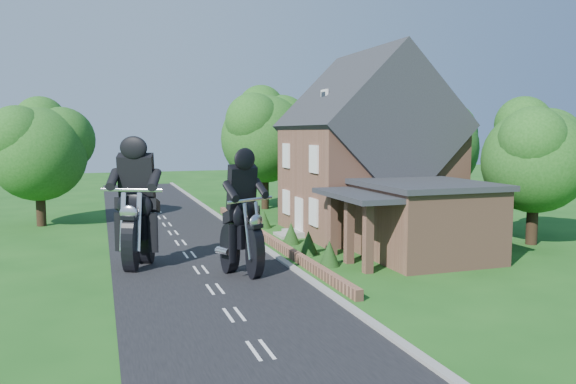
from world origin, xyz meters
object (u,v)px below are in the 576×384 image
object	(u,v)px
garden_wall	(267,238)
annex	(422,219)
house	(367,155)
motorcycle_follow	(138,249)
motorcycle_lead	(242,257)

from	to	relation	value
garden_wall	annex	bearing A→B (deg)	-46.16
house	motorcycle_follow	world-z (taller)	house
house	motorcycle_follow	xyz separation A→B (m)	(-12.88, -4.82, -3.52)
house	annex	bearing A→B (deg)	-95.24
garden_wall	house	size ratio (longest dim) A/B	2.15
house	motorcycle_lead	size ratio (longest dim) A/B	6.32
garden_wall	motorcycle_lead	size ratio (longest dim) A/B	13.57
motorcycle_lead	motorcycle_follow	bearing A→B (deg)	-65.37
motorcycle_follow	annex	bearing A→B (deg)	-161.66
house	motorcycle_lead	world-z (taller)	house
garden_wall	motorcycle_lead	world-z (taller)	motorcycle_lead
house	motorcycle_follow	distance (m)	14.19
annex	motorcycle_lead	size ratio (longest dim) A/B	4.35
motorcycle_follow	garden_wall	bearing A→B (deg)	-122.74
garden_wall	motorcycle_follow	world-z (taller)	motorcycle_follow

